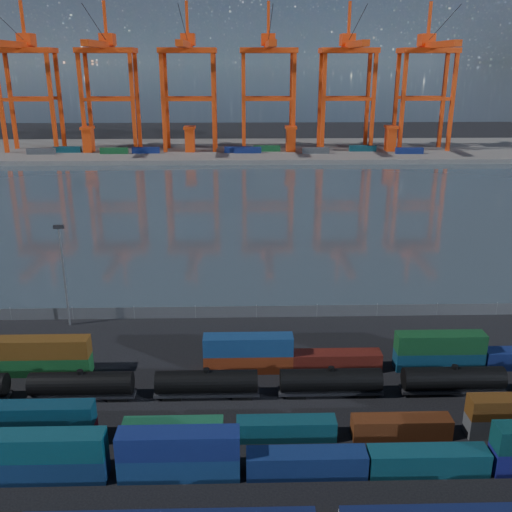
{
  "coord_description": "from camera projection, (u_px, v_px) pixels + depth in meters",
  "views": [
    {
      "loc": [
        -2.31,
        -57.71,
        39.86
      ],
      "look_at": [
        0.0,
        30.0,
        10.0
      ],
      "focal_mm": 40.0,
      "sensor_mm": 36.0,
      "label": 1
    }
  ],
  "objects": [
    {
      "name": "straddle_carriers",
      "position": [
        240.0,
        138.0,
        254.2
      ],
      "size": [
        140.0,
        7.0,
        11.1
      ],
      "color": "#E83F10",
      "rests_on": "far_quay"
    },
    {
      "name": "quay_containers",
      "position": [
        221.0,
        150.0,
        251.15
      ],
      "size": [
        172.58,
        10.99,
        2.6
      ],
      "color": "navy",
      "rests_on": "far_quay"
    },
    {
      "name": "ground",
      "position": [
        263.0,
        417.0,
        67.51
      ],
      "size": [
        700.0,
        700.0,
        0.0
      ],
      "primitive_type": "plane",
      "color": "black",
      "rests_on": "ground"
    },
    {
      "name": "container_row_north",
      "position": [
        222.0,
        356.0,
        76.96
      ],
      "size": [
        141.97,
        2.45,
        5.23
      ],
      "color": "navy",
      "rests_on": "ground"
    },
    {
      "name": "waterfront_fence",
      "position": [
        256.0,
        312.0,
        93.69
      ],
      "size": [
        160.12,
        0.12,
        2.2
      ],
      "color": "#595B5E",
      "rests_on": "ground"
    },
    {
      "name": "gantry_cranes",
      "position": [
        228.0,
        63.0,
        246.92
      ],
      "size": [
        199.89,
        47.8,
        64.73
      ],
      "color": "#E83F10",
      "rests_on": "ground"
    },
    {
      "name": "harbor_water",
      "position": [
        249.0,
        206.0,
        166.88
      ],
      "size": [
        700.0,
        700.0,
        0.0
      ],
      "primitive_type": "plane",
      "color": "#313D46",
      "rests_on": "ground"
    },
    {
      "name": "far_quay",
      "position": [
        246.0,
        150.0,
        265.93
      ],
      "size": [
        700.0,
        70.0,
        2.0
      ],
      "primitive_type": "cube",
      "color": "#514F4C",
      "rests_on": "ground"
    },
    {
      "name": "tanker_string",
      "position": [
        269.0,
        382.0,
        71.1
      ],
      "size": [
        90.64,
        2.82,
        4.04
      ],
      "color": "black",
      "rests_on": "ground"
    },
    {
      "name": "container_row_south",
      "position": [
        234.0,
        456.0,
        57.32
      ],
      "size": [
        139.64,
        2.49,
        5.3
      ],
      "color": "#37393B",
      "rests_on": "ground"
    },
    {
      "name": "container_row_mid",
      "position": [
        355.0,
        423.0,
        63.45
      ],
      "size": [
        140.67,
        2.25,
        4.81
      ],
      "color": "#393B3E",
      "rests_on": "ground"
    },
    {
      "name": "yard_light_mast",
      "position": [
        64.0,
        270.0,
        88.37
      ],
      "size": [
        1.6,
        0.4,
        16.6
      ],
      "color": "slate",
      "rests_on": "ground"
    }
  ]
}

